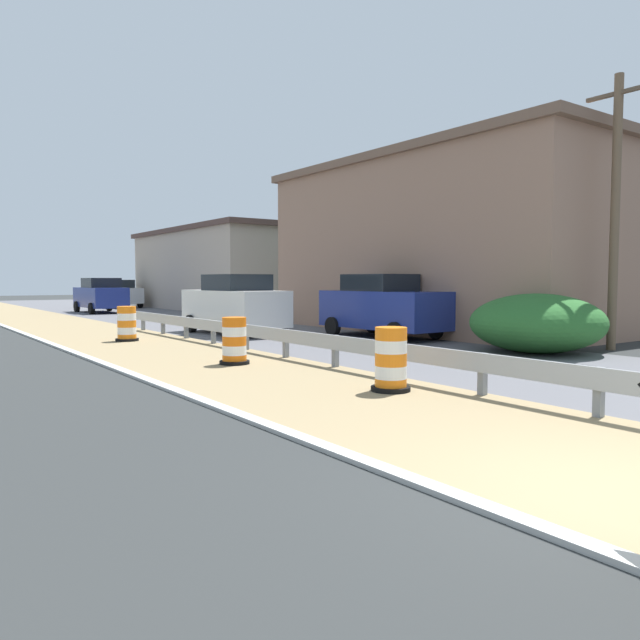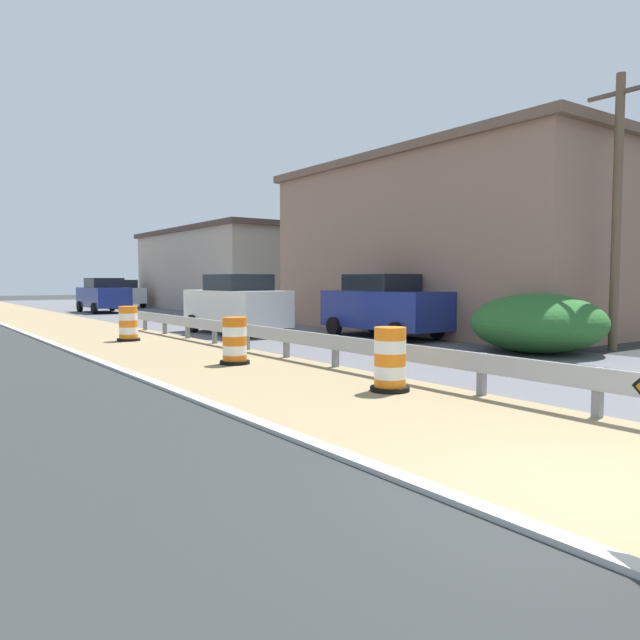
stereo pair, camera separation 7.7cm
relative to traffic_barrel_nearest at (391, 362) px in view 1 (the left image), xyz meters
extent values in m
plane|color=#2B2D2D|center=(-1.76, -5.04, -0.50)|extent=(160.00, 160.00, 0.00)
cube|color=#ADADA8|center=(-3.06, -5.04, -0.50)|extent=(0.20, 120.00, 0.11)
cube|color=slate|center=(1.00, -3.17, -0.15)|extent=(0.12, 0.12, 0.70)
cube|color=slate|center=(1.00, -1.16, -0.15)|extent=(0.12, 0.12, 0.70)
cube|color=slate|center=(1.00, 0.86, -0.15)|extent=(0.12, 0.12, 0.70)
cube|color=slate|center=(1.00, 2.88, -0.15)|extent=(0.12, 0.12, 0.70)
cube|color=slate|center=(1.00, 4.90, -0.15)|extent=(0.12, 0.12, 0.70)
cube|color=slate|center=(1.00, 6.91, -0.15)|extent=(0.12, 0.12, 0.70)
cube|color=slate|center=(1.00, 8.93, -0.15)|extent=(0.12, 0.12, 0.70)
cube|color=slate|center=(1.00, 10.95, -0.15)|extent=(0.12, 0.12, 0.70)
cube|color=slate|center=(1.00, 12.97, -0.15)|extent=(0.12, 0.12, 0.70)
cube|color=slate|center=(1.00, 14.98, -0.15)|extent=(0.12, 0.12, 0.70)
cylinder|color=orange|center=(0.00, 0.00, -0.39)|extent=(0.55, 0.55, 0.22)
cylinder|color=white|center=(0.00, 0.00, -0.17)|extent=(0.55, 0.55, 0.22)
cylinder|color=orange|center=(0.00, 0.00, 0.05)|extent=(0.55, 0.55, 0.22)
cylinder|color=white|center=(0.00, 0.00, 0.27)|extent=(0.55, 0.55, 0.22)
cylinder|color=orange|center=(0.00, 0.00, 0.49)|extent=(0.55, 0.55, 0.22)
cylinder|color=black|center=(0.00, 0.00, -0.46)|extent=(0.68, 0.68, 0.08)
cylinder|color=orange|center=(-0.60, 4.57, -0.39)|extent=(0.55, 0.55, 0.21)
cylinder|color=white|center=(-0.60, 4.57, -0.18)|extent=(0.55, 0.55, 0.21)
cylinder|color=orange|center=(-0.60, 4.57, 0.03)|extent=(0.55, 0.55, 0.21)
cylinder|color=white|center=(-0.60, 4.57, 0.25)|extent=(0.55, 0.55, 0.21)
cylinder|color=orange|center=(-0.60, 4.57, 0.46)|extent=(0.55, 0.55, 0.21)
cylinder|color=black|center=(-0.60, 4.57, -0.46)|extent=(0.68, 0.68, 0.08)
cylinder|color=orange|center=(-0.86, 11.21, -0.39)|extent=(0.57, 0.57, 0.22)
cylinder|color=white|center=(-0.86, 11.21, -0.17)|extent=(0.57, 0.57, 0.22)
cylinder|color=orange|center=(-0.86, 11.21, 0.05)|extent=(0.57, 0.57, 0.22)
cylinder|color=white|center=(-0.86, 11.21, 0.26)|extent=(0.57, 0.57, 0.22)
cylinder|color=orange|center=(-0.86, 11.21, 0.48)|extent=(0.57, 0.57, 0.22)
cylinder|color=black|center=(-0.86, 11.21, -0.46)|extent=(0.71, 0.71, 0.08)
cube|color=navy|center=(3.39, 28.84, 0.40)|extent=(1.99, 4.56, 1.15)
cube|color=black|center=(3.39, 28.66, 1.25)|extent=(1.77, 2.11, 0.56)
cylinder|color=black|center=(2.40, 30.32, -0.18)|extent=(0.23, 0.64, 0.64)
cylinder|color=black|center=(4.33, 30.35, -0.18)|extent=(0.23, 0.64, 0.64)
cylinder|color=black|center=(2.44, 27.33, -0.18)|extent=(0.23, 0.64, 0.64)
cylinder|color=black|center=(4.37, 27.36, -0.18)|extent=(0.23, 0.64, 0.64)
cube|color=silver|center=(6.34, 34.87, 0.34)|extent=(2.05, 4.59, 1.05)
cube|color=black|center=(6.34, 35.05, 1.15)|extent=(1.79, 2.14, 0.56)
cylinder|color=black|center=(7.35, 33.40, -0.18)|extent=(0.24, 0.65, 0.64)
cylinder|color=black|center=(5.42, 33.35, -0.18)|extent=(0.24, 0.65, 0.64)
cylinder|color=black|center=(7.26, 36.39, -0.18)|extent=(0.24, 0.65, 0.64)
cylinder|color=black|center=(5.34, 36.34, -0.18)|extent=(0.24, 0.65, 0.64)
cube|color=silver|center=(3.05, 11.49, 0.43)|extent=(1.99, 4.69, 1.23)
cube|color=black|center=(3.06, 11.31, 1.33)|extent=(1.74, 2.18, 0.56)
cylinder|color=black|center=(2.08, 13.00, -0.18)|extent=(0.24, 0.65, 0.64)
cylinder|color=black|center=(3.95, 13.05, -0.18)|extent=(0.24, 0.65, 0.64)
cylinder|color=black|center=(2.16, 9.94, -0.18)|extent=(0.24, 0.65, 0.64)
cylinder|color=black|center=(4.03, 9.98, -0.18)|extent=(0.24, 0.65, 0.64)
cube|color=navy|center=(6.47, 7.43, 0.43)|extent=(1.91, 4.72, 1.23)
cube|color=black|center=(6.46, 7.61, 1.33)|extent=(1.69, 2.18, 0.56)
cylinder|color=black|center=(7.41, 5.89, -0.18)|extent=(0.23, 0.64, 0.64)
cylinder|color=black|center=(5.57, 5.87, -0.18)|extent=(0.23, 0.64, 0.64)
cylinder|color=black|center=(7.36, 8.99, -0.18)|extent=(0.23, 0.64, 0.64)
cylinder|color=black|center=(5.52, 8.96, -0.18)|extent=(0.23, 0.64, 0.64)
cube|color=#93705B|center=(11.58, 8.65, 2.61)|extent=(8.39, 13.66, 6.22)
cube|color=brown|center=(11.58, 8.65, 5.87)|extent=(8.73, 14.21, 0.30)
cube|color=#AD9E8E|center=(12.51, 28.78, 1.97)|extent=(8.96, 14.89, 4.93)
cube|color=#4C3833|center=(12.51, 28.78, 4.58)|extent=(9.32, 15.49, 0.30)
cylinder|color=brown|center=(9.06, 1.03, 3.19)|extent=(0.24, 0.24, 7.38)
cube|color=brown|center=(9.06, 1.03, 6.38)|extent=(0.12, 1.80, 0.10)
ellipsoid|color=#286028|center=(6.89, 1.86, 0.28)|extent=(3.46, 3.46, 1.56)
cylinder|color=brown|center=(13.24, 15.55, 1.04)|extent=(0.36, 0.36, 3.07)
ellipsoid|color=#286028|center=(13.24, 15.55, 4.48)|extent=(4.77, 4.77, 4.29)
camera|label=1|loc=(-7.04, -7.66, 1.41)|focal=34.04mm
camera|label=2|loc=(-6.98, -7.70, 1.41)|focal=34.04mm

